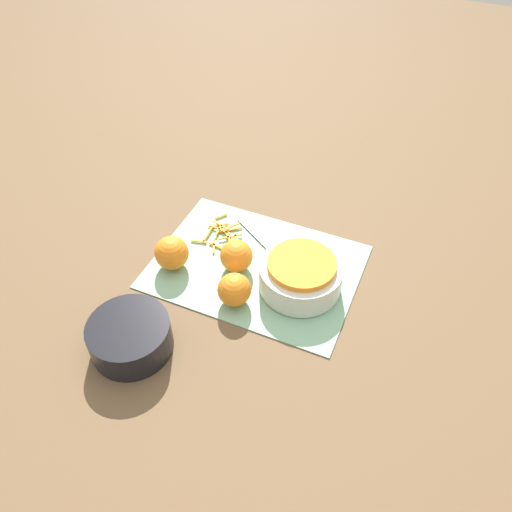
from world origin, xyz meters
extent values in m
plane|color=brown|center=(0.00, 0.00, 0.00)|extent=(4.00, 4.00, 0.00)
cube|color=#84B793|center=(0.00, 0.00, 0.00)|extent=(0.46, 0.34, 0.01)
cylinder|color=silver|center=(-0.11, 0.02, 0.04)|extent=(0.18, 0.18, 0.06)
cylinder|color=orange|center=(-0.11, 0.02, 0.07)|extent=(0.15, 0.15, 0.02)
cylinder|color=black|center=(0.14, 0.30, 0.03)|extent=(0.16, 0.16, 0.07)
cube|color=#232328|center=(-0.07, -0.03, 0.01)|extent=(0.09, 0.07, 0.02)
cube|color=silver|center=(0.04, -0.10, 0.01)|extent=(0.14, 0.10, 0.00)
sphere|color=orange|center=(0.00, 0.11, 0.04)|extent=(0.07, 0.07, 0.07)
sphere|color=orange|center=(0.17, 0.07, 0.04)|extent=(0.08, 0.08, 0.08)
sphere|color=orange|center=(0.04, 0.02, 0.04)|extent=(0.07, 0.07, 0.07)
cube|color=orange|center=(0.14, -0.09, 0.01)|extent=(0.05, 0.03, 0.00)
cube|color=orange|center=(0.07, -0.03, 0.01)|extent=(0.07, 0.01, 0.00)
cube|color=orange|center=(0.10, -0.08, 0.01)|extent=(0.05, 0.04, 0.00)
cube|color=orange|center=(0.12, -0.07, 0.01)|extent=(0.05, 0.04, 0.00)
cube|color=orange|center=(0.10, -0.10, 0.01)|extent=(0.02, 0.03, 0.00)
cube|color=orange|center=(0.10, -0.06, 0.01)|extent=(0.04, 0.04, 0.00)
cube|color=orange|center=(0.07, -0.04, 0.01)|extent=(0.02, 0.03, 0.00)
cube|color=orange|center=(0.12, -0.02, 0.01)|extent=(0.03, 0.05, 0.00)
cube|color=orange|center=(0.16, -0.02, 0.01)|extent=(0.04, 0.01, 0.00)
cube|color=orange|center=(0.07, -0.05, 0.01)|extent=(0.03, 0.03, 0.00)
cube|color=orange|center=(0.09, -0.06, 0.01)|extent=(0.05, 0.04, 0.00)
cube|color=orange|center=(0.13, -0.09, 0.01)|extent=(0.05, 0.02, 0.00)
cube|color=orange|center=(0.13, -0.07, 0.01)|extent=(0.01, 0.04, 0.00)
cube|color=orange|center=(0.11, -0.02, 0.01)|extent=(0.05, 0.01, 0.00)
cube|color=orange|center=(0.06, -0.02, 0.01)|extent=(0.04, 0.03, 0.00)
cube|color=orange|center=(0.13, -0.07, 0.01)|extent=(0.06, 0.01, 0.00)
cube|color=orange|center=(0.15, -0.05, 0.01)|extent=(0.01, 0.05, 0.00)
cube|color=orange|center=(0.15, -0.12, 0.01)|extent=(0.02, 0.03, 0.00)
camera|label=1|loc=(-0.31, 0.72, 0.84)|focal=35.00mm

